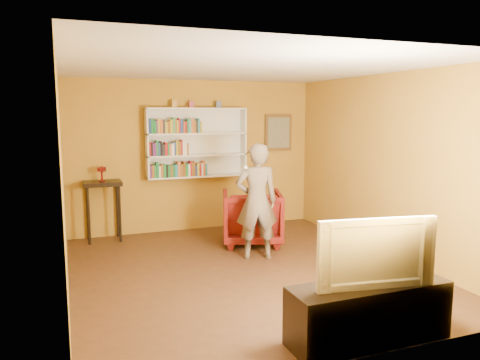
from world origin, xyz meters
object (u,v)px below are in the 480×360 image
(console_table, at_px, (103,192))
(ruby_lustre, at_px, (102,170))
(tv_cabinet, at_px, (368,313))
(bookshelf, at_px, (196,143))
(armchair, at_px, (252,217))
(television, at_px, (371,250))
(person, at_px, (257,201))

(console_table, xyz_separation_m, ruby_lustre, (-0.00, 0.00, 0.35))
(console_table, relative_size, ruby_lustre, 4.03)
(tv_cabinet, bearing_deg, bookshelf, 94.48)
(armchair, xyz_separation_m, tv_cabinet, (-0.23, -3.45, -0.16))
(armchair, relative_size, television, 0.86)
(console_table, distance_m, tv_cabinet, 4.96)
(bookshelf, height_order, armchair, bookshelf)
(armchair, height_order, television, television)
(person, bearing_deg, console_table, -29.36)
(armchair, xyz_separation_m, person, (-0.23, -0.73, 0.41))
(bookshelf, distance_m, console_table, 1.83)
(console_table, height_order, television, television)
(ruby_lustre, bearing_deg, armchair, -24.98)
(ruby_lustre, height_order, tv_cabinet, ruby_lustre)
(bookshelf, bearing_deg, console_table, -174.48)
(television, bearing_deg, ruby_lustre, 122.92)
(television, bearing_deg, console_table, 122.92)
(armchair, distance_m, television, 3.49)
(console_table, height_order, tv_cabinet, console_table)
(tv_cabinet, xyz_separation_m, television, (0.00, 0.00, 0.60))
(armchair, bearing_deg, console_table, -6.51)
(tv_cabinet, relative_size, television, 1.38)
(bookshelf, bearing_deg, tv_cabinet, -85.52)
(tv_cabinet, bearing_deg, person, 89.93)
(bookshelf, relative_size, armchair, 1.87)
(ruby_lustre, bearing_deg, console_table, -63.43)
(television, bearing_deg, bookshelf, 103.25)
(console_table, bearing_deg, television, -65.85)
(console_table, bearing_deg, ruby_lustre, 116.57)
(console_table, distance_m, ruby_lustre, 0.35)
(bookshelf, height_order, console_table, bookshelf)
(ruby_lustre, relative_size, television, 0.22)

